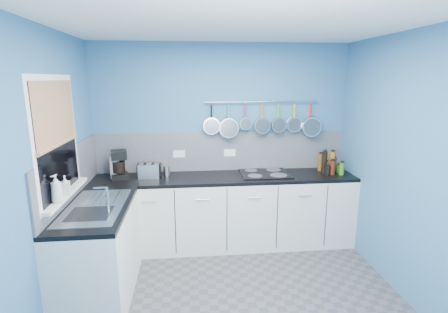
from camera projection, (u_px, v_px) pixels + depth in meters
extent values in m
cube|color=#47474C|center=(237.00, 304.00, 3.20)|extent=(3.20, 3.00, 0.02)
cube|color=white|center=(240.00, 20.00, 2.64)|extent=(3.20, 3.00, 0.02)
cube|color=teal|center=(222.00, 143.00, 4.39)|extent=(3.20, 0.02, 2.50)
cube|color=teal|center=(289.00, 273.00, 1.46)|extent=(3.20, 0.02, 2.50)
cube|color=teal|center=(43.00, 181.00, 2.76)|extent=(0.02, 3.00, 2.50)
cube|color=teal|center=(414.00, 171.00, 3.08)|extent=(0.02, 3.00, 2.50)
cube|color=#9197A4|center=(222.00, 151.00, 4.39)|extent=(3.20, 0.02, 0.50)
cube|color=#9197A4|center=(71.00, 173.00, 3.37)|extent=(0.02, 1.80, 0.50)
cube|color=silver|center=(224.00, 212.00, 4.27)|extent=(3.20, 0.60, 0.86)
cube|color=black|center=(224.00, 178.00, 4.17)|extent=(3.20, 0.60, 0.04)
cube|color=silver|center=(100.00, 253.00, 3.27)|extent=(0.60, 1.20, 0.86)
cube|color=black|center=(96.00, 209.00, 3.17)|extent=(0.60, 1.20, 0.04)
cube|color=white|center=(57.00, 139.00, 2.99)|extent=(0.01, 1.00, 1.10)
cube|color=black|center=(57.00, 139.00, 2.99)|extent=(0.01, 0.90, 1.00)
cube|color=#AF7C5B|center=(56.00, 113.00, 2.94)|extent=(0.01, 0.90, 0.55)
cube|color=white|center=(66.00, 194.00, 3.11)|extent=(0.10, 0.98, 0.03)
cube|color=silver|center=(95.00, 207.00, 3.16)|extent=(0.50, 0.95, 0.01)
cube|color=white|center=(179.00, 154.00, 4.33)|extent=(0.15, 0.01, 0.09)
cube|color=white|center=(230.00, 153.00, 4.39)|extent=(0.15, 0.01, 0.09)
cylinder|color=silver|center=(262.00, 102.00, 4.26)|extent=(1.45, 0.02, 0.02)
imported|color=white|center=(56.00, 189.00, 2.84)|extent=(0.12, 0.12, 0.24)
imported|color=white|center=(65.00, 185.00, 3.04)|extent=(0.10, 0.10, 0.17)
cylinder|color=white|center=(115.00, 168.00, 4.05)|extent=(0.12, 0.12, 0.26)
cube|color=silver|center=(149.00, 171.00, 4.09)|extent=(0.27, 0.16, 0.17)
cylinder|color=silver|center=(167.00, 171.00, 4.18)|extent=(0.08, 0.08, 0.12)
cube|color=black|center=(264.00, 173.00, 4.27)|extent=(0.61, 0.53, 0.01)
cylinder|color=brown|center=(334.00, 164.00, 4.40)|extent=(0.06, 0.06, 0.17)
cylinder|color=olive|center=(326.00, 166.00, 4.42)|extent=(0.06, 0.06, 0.11)
cylinder|color=brown|center=(320.00, 162.00, 4.39)|extent=(0.06, 0.06, 0.22)
cylinder|color=#265919|center=(338.00, 169.00, 4.31)|extent=(0.05, 0.05, 0.10)
cylinder|color=#8C5914|center=(332.00, 162.00, 4.29)|extent=(0.07, 0.07, 0.27)
cylinder|color=black|center=(324.00, 162.00, 4.26)|extent=(0.06, 0.06, 0.28)
cylinder|color=#3F721E|center=(342.00, 169.00, 4.21)|extent=(0.06, 0.06, 0.15)
cylinder|color=#4C190C|center=(332.00, 168.00, 4.22)|extent=(0.07, 0.07, 0.18)
cylinder|color=black|center=(328.00, 170.00, 4.21)|extent=(0.07, 0.07, 0.11)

